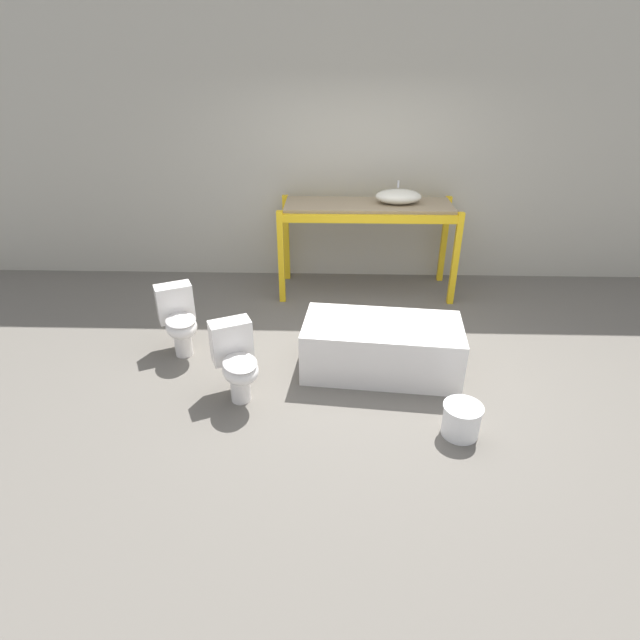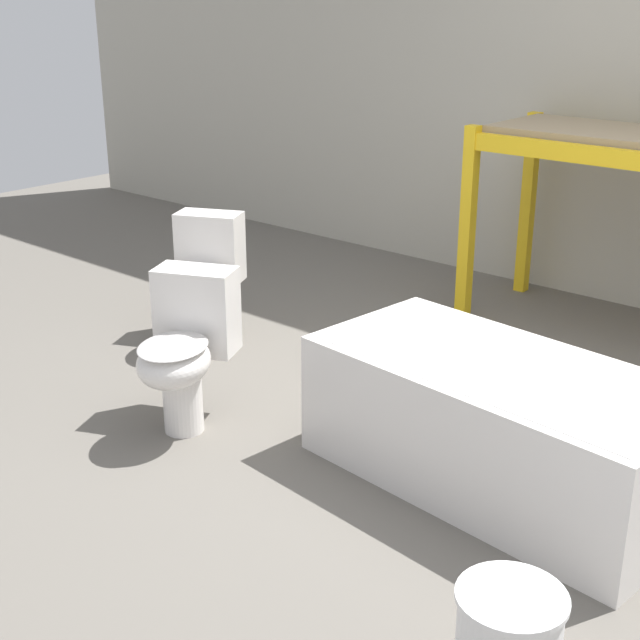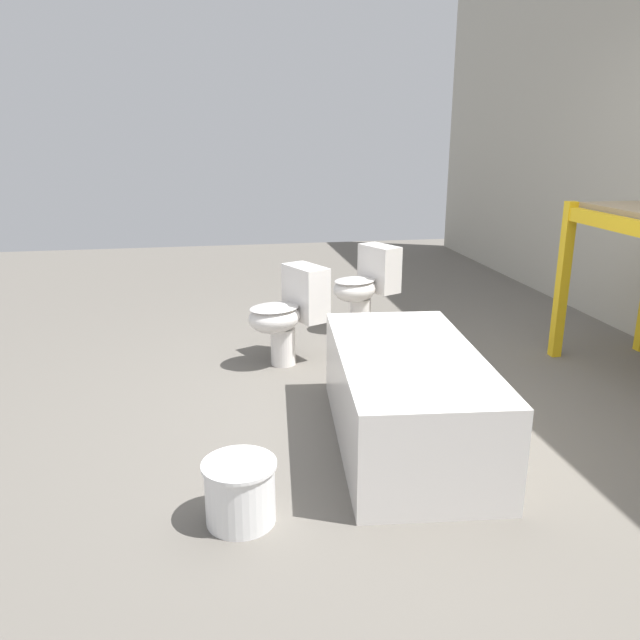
{
  "view_description": "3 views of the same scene",
  "coord_description": "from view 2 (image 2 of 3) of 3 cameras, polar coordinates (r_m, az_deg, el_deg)",
  "views": [
    {
      "loc": [
        -0.28,
        -4.18,
        2.69
      ],
      "look_at": [
        -0.39,
        -0.39,
        0.65
      ],
      "focal_mm": 28.0,
      "sensor_mm": 36.0,
      "label": 1
    },
    {
      "loc": [
        1.65,
        -2.92,
        1.83
      ],
      "look_at": [
        -0.41,
        -0.54,
        0.64
      ],
      "focal_mm": 50.0,
      "sensor_mm": 36.0,
      "label": 2
    },
    {
      "loc": [
        3.03,
        -1.13,
        1.57
      ],
      "look_at": [
        -0.35,
        -0.54,
        0.53
      ],
      "focal_mm": 35.0,
      "sensor_mm": 36.0,
      "label": 3
    }
  ],
  "objects": [
    {
      "name": "toilet_near",
      "position": [
        3.86,
        -8.64,
        -1.55
      ],
      "size": [
        0.52,
        0.62,
        0.68
      ],
      "rotation": [
        0.0,
        0.0,
        0.44
      ],
      "color": "white",
      "rests_on": "ground_plane"
    },
    {
      "name": "ground_plane",
      "position": [
        3.82,
        10.04,
        -8.26
      ],
      "size": [
        12.0,
        12.0,
        0.0
      ],
      "primitive_type": "plane",
      "color": "#666059"
    },
    {
      "name": "toilet_far",
      "position": [
        4.81,
        -7.62,
        2.98
      ],
      "size": [
        0.52,
        0.63,
        0.68
      ],
      "rotation": [
        0.0,
        0.0,
        0.45
      ],
      "color": "white",
      "rests_on": "ground_plane"
    },
    {
      "name": "bathtub_main",
      "position": [
        3.48,
        11.33,
        -6.02
      ],
      "size": [
        1.51,
        0.85,
        0.5
      ],
      "rotation": [
        0.0,
        0.0,
        -0.1
      ],
      "color": "white",
      "rests_on": "ground_plane"
    },
    {
      "name": "bucket_white",
      "position": [
        2.67,
        11.98,
        -19.01
      ],
      "size": [
        0.31,
        0.31,
        0.27
      ],
      "color": "white",
      "rests_on": "ground_plane"
    }
  ]
}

